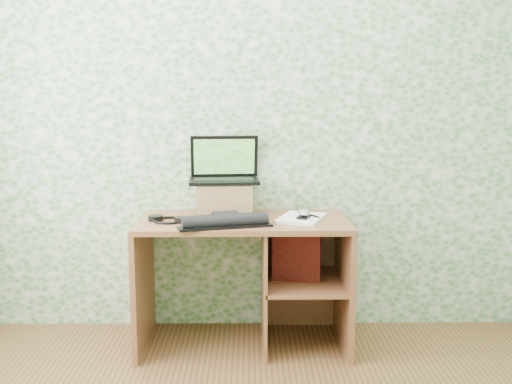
{
  "coord_description": "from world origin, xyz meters",
  "views": [
    {
      "loc": [
        0.03,
        -1.75,
        1.42
      ],
      "look_at": [
        0.07,
        1.39,
        0.92
      ],
      "focal_mm": 40.0,
      "sensor_mm": 36.0,
      "label": 1
    }
  ],
  "objects_px": {
    "notepad": "(301,218)",
    "desk": "(257,263)",
    "keyboard": "(226,221)",
    "riser": "(224,199)",
    "laptop": "(224,171)"
  },
  "relations": [
    {
      "from": "laptop",
      "to": "keyboard",
      "type": "bearing_deg",
      "value": -91.27
    },
    {
      "from": "riser",
      "to": "desk",
      "type": "bearing_deg",
      "value": -30.53
    },
    {
      "from": "desk",
      "to": "keyboard",
      "type": "bearing_deg",
      "value": -134.56
    },
    {
      "from": "riser",
      "to": "laptop",
      "type": "height_order",
      "value": "laptop"
    },
    {
      "from": "riser",
      "to": "notepad",
      "type": "relative_size",
      "value": 0.98
    },
    {
      "from": "desk",
      "to": "notepad",
      "type": "distance_m",
      "value": 0.38
    },
    {
      "from": "keyboard",
      "to": "notepad",
      "type": "xyz_separation_m",
      "value": [
        0.42,
        0.14,
        -0.02
      ]
    },
    {
      "from": "laptop",
      "to": "notepad",
      "type": "height_order",
      "value": "laptop"
    },
    {
      "from": "notepad",
      "to": "laptop",
      "type": "bearing_deg",
      "value": 177.04
    },
    {
      "from": "laptop",
      "to": "keyboard",
      "type": "xyz_separation_m",
      "value": [
        0.02,
        -0.33,
        -0.23
      ]
    },
    {
      "from": "notepad",
      "to": "keyboard",
      "type": "bearing_deg",
      "value": -141.19
    },
    {
      "from": "notepad",
      "to": "desk",
      "type": "bearing_deg",
      "value": -167.15
    },
    {
      "from": "desk",
      "to": "notepad",
      "type": "relative_size",
      "value": 3.67
    },
    {
      "from": "riser",
      "to": "keyboard",
      "type": "distance_m",
      "value": 0.3
    },
    {
      "from": "laptop",
      "to": "notepad",
      "type": "distance_m",
      "value": 0.55
    }
  ]
}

